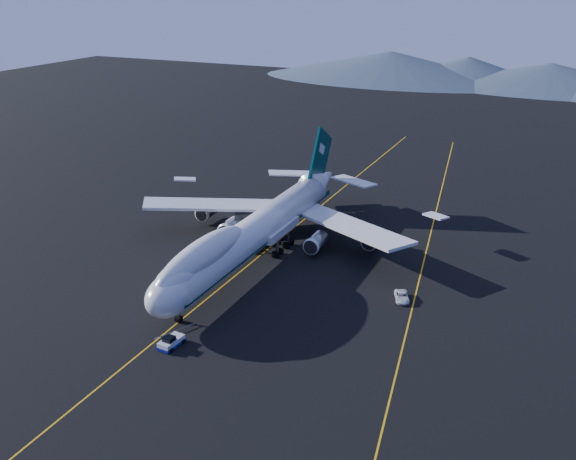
% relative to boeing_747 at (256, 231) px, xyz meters
% --- Properties ---
extents(ground, '(500.00, 500.00, 0.00)m').
position_rel_boeing_747_xyz_m(ground, '(-0.00, -0.03, -5.81)').
color(ground, black).
rests_on(ground, ground).
extents(taxiway_line_main, '(0.25, 220.00, 0.01)m').
position_rel_boeing_747_xyz_m(taxiway_line_main, '(-0.00, -0.03, -5.80)').
color(taxiway_line_main, '#E3A70D').
rests_on(taxiway_line_main, ground).
extents(taxiway_line_side, '(28.08, 198.09, 0.01)m').
position_rel_boeing_747_xyz_m(taxiway_line_side, '(30.00, 9.97, -5.80)').
color(taxiway_line_side, '#E3A70D').
rests_on(taxiway_line_side, ground).
extents(boeing_747, '(59.62, 72.43, 19.37)m').
position_rel_boeing_747_xyz_m(boeing_747, '(0.00, 0.00, 0.00)').
color(boeing_747, silver).
rests_on(boeing_747, ground).
extents(pushback_tug, '(2.78, 4.45, 1.86)m').
position_rel_boeing_747_xyz_m(pushback_tug, '(3.00, -32.96, -5.23)').
color(pushback_tug, silver).
rests_on(pushback_tug, ground).
extents(service_van, '(3.77, 5.22, 1.32)m').
position_rel_boeing_747_xyz_m(service_van, '(30.00, -4.76, -5.16)').
color(service_van, silver).
rests_on(service_van, ground).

